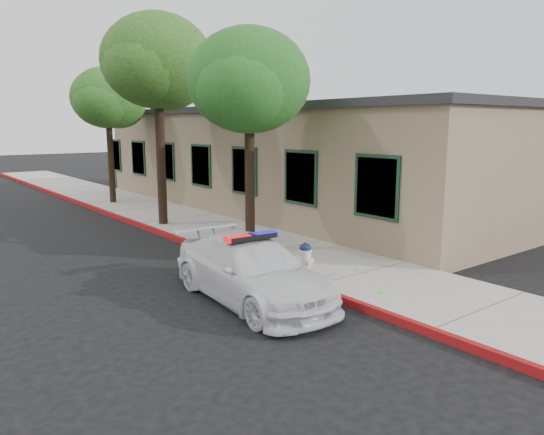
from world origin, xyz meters
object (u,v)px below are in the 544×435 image
(fire_hydrant, at_px, (305,259))
(street_tree_near, at_px, (250,86))
(clapboard_building, at_px, (286,159))
(street_tree_mid, at_px, (157,66))
(police_car, at_px, (252,270))
(street_tree_far, at_px, (109,101))

(fire_hydrant, xyz_separation_m, street_tree_near, (0.44, 2.74, 4.00))
(clapboard_building, height_order, street_tree_mid, street_tree_mid)
(street_tree_mid, bearing_deg, police_car, -103.78)
(fire_hydrant, bearing_deg, police_car, -162.96)
(fire_hydrant, distance_m, street_tree_near, 4.87)
(clapboard_building, xyz_separation_m, fire_hydrant, (-6.29, -8.36, -1.59))
(clapboard_building, height_order, street_tree_far, street_tree_far)
(fire_hydrant, xyz_separation_m, street_tree_mid, (0.31, 7.81, 4.91))
(police_car, distance_m, street_tree_mid, 9.60)
(fire_hydrant, xyz_separation_m, street_tree_far, (0.84, 13.75, 4.02))
(street_tree_near, relative_size, street_tree_far, 1.00)
(fire_hydrant, height_order, street_tree_near, street_tree_near)
(police_car, bearing_deg, street_tree_near, 58.46)
(street_tree_far, bearing_deg, street_tree_mid, -95.16)
(clapboard_building, distance_m, police_car, 11.82)
(street_tree_far, bearing_deg, police_car, -100.18)
(police_car, height_order, street_tree_far, street_tree_far)
(police_car, bearing_deg, fire_hydrant, 12.29)
(clapboard_building, distance_m, street_tree_near, 8.46)
(street_tree_far, bearing_deg, fire_hydrant, -93.50)
(street_tree_near, bearing_deg, street_tree_mid, 91.54)
(street_tree_near, xyz_separation_m, street_tree_mid, (-0.14, 5.07, 0.91))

